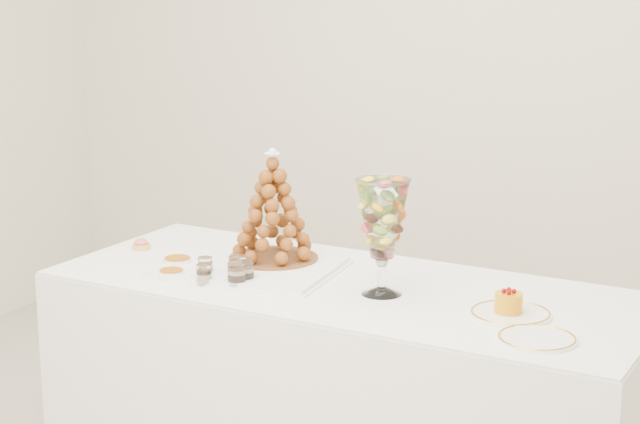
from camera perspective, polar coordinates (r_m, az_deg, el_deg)
The scene contains 15 objects.
buffet_table at distance 3.54m, azimuth 1.43°, elevation -9.55°, with size 1.97×0.87×0.74m.
lace_tray at distance 3.57m, azimuth -3.81°, elevation -2.95°, with size 0.56×0.42×0.02m, color white.
macaron_vase at distance 3.26m, azimuth 3.35°, elevation -0.45°, with size 0.16×0.16×0.36m.
cake_plate at distance 3.16m, azimuth 10.12°, elevation -5.38°, with size 0.24×0.24×0.01m, color white.
spare_plate at distance 2.98m, azimuth 11.50°, elevation -6.65°, with size 0.22×0.22×0.01m, color white.
pink_tart at distance 3.87m, azimuth -9.51°, elevation -1.73°, with size 0.06×0.06×0.04m.
verrine_a at distance 3.50m, azimuth -6.14°, elevation -2.93°, with size 0.05×0.05×0.06m, color white.
verrine_b at distance 3.47m, azimuth -4.43°, elevation -2.98°, with size 0.06×0.06×0.08m, color white.
verrine_c at distance 3.42m, azimuth -4.00°, elevation -3.23°, with size 0.06×0.06×0.07m, color white.
verrine_d at distance 3.42m, azimuth -6.20°, elevation -3.33°, with size 0.05×0.05×0.07m, color white.
verrine_e at distance 3.39m, azimuth -4.47°, elevation -3.36°, with size 0.06×0.06×0.08m, color white.
ramekin_back at distance 3.63m, azimuth -7.61°, elevation -2.70°, with size 0.10×0.10×0.03m, color white.
ramekin_front at distance 3.50m, azimuth -7.92°, elevation -3.33°, with size 0.09×0.09×0.03m, color white.
croquembouche at distance 3.59m, azimuth -2.52°, elevation 0.34°, with size 0.32×0.32×0.38m.
mousse_cake at distance 3.15m, azimuth 10.02°, elevation -4.77°, with size 0.08×0.08×0.07m.
Camera 1 is at (1.47, -2.63, 1.74)m, focal length 60.00 mm.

